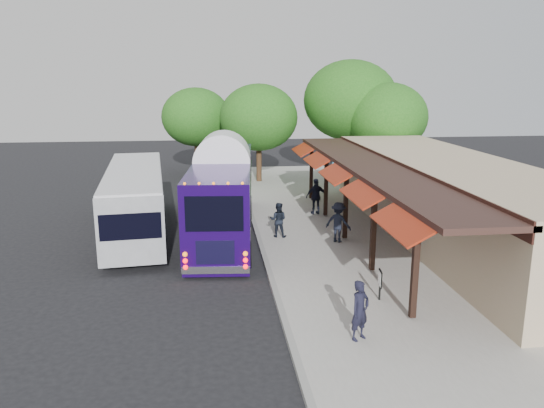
{
  "coord_description": "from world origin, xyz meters",
  "views": [
    {
      "loc": [
        -1.98,
        -17.83,
        7.07
      ],
      "look_at": [
        0.58,
        4.18,
        1.8
      ],
      "focal_mm": 35.0,
      "sensor_mm": 36.0,
      "label": 1
    }
  ],
  "objects_px": {
    "ped_a": "(360,310)",
    "ped_d": "(338,222)",
    "coach_bus": "(224,192)",
    "ped_b": "(278,220)",
    "city_bus": "(135,198)",
    "ped_c": "(316,196)",
    "sign_board": "(380,280)"
  },
  "relations": [
    {
      "from": "city_bus",
      "to": "ped_b",
      "type": "relative_size",
      "value": 7.34
    },
    {
      "from": "coach_bus",
      "to": "city_bus",
      "type": "xyz_separation_m",
      "value": [
        -4.06,
        0.72,
        -0.35
      ]
    },
    {
      "from": "ped_a",
      "to": "city_bus",
      "type": "bearing_deg",
      "value": 90.07
    },
    {
      "from": "ped_a",
      "to": "ped_d",
      "type": "height_order",
      "value": "ped_d"
    },
    {
      "from": "ped_a",
      "to": "ped_c",
      "type": "height_order",
      "value": "ped_c"
    },
    {
      "from": "city_bus",
      "to": "sign_board",
      "type": "xyz_separation_m",
      "value": [
        8.77,
        -9.14,
        -0.85
      ]
    },
    {
      "from": "ped_a",
      "to": "sign_board",
      "type": "height_order",
      "value": "ped_a"
    },
    {
      "from": "coach_bus",
      "to": "ped_b",
      "type": "xyz_separation_m",
      "value": [
        2.37,
        -1.14,
        -1.09
      ]
    },
    {
      "from": "coach_bus",
      "to": "sign_board",
      "type": "bearing_deg",
      "value": -56.17
    },
    {
      "from": "coach_bus",
      "to": "sign_board",
      "type": "height_order",
      "value": "coach_bus"
    },
    {
      "from": "ped_d",
      "to": "sign_board",
      "type": "distance_m",
      "value": 6.24
    },
    {
      "from": "ped_d",
      "to": "ped_a",
      "type": "bearing_deg",
      "value": 113.9
    },
    {
      "from": "ped_b",
      "to": "ped_c",
      "type": "relative_size",
      "value": 0.83
    },
    {
      "from": "ped_c",
      "to": "ped_d",
      "type": "xyz_separation_m",
      "value": [
        0.0,
        -4.86,
        -0.06
      ]
    },
    {
      "from": "coach_bus",
      "to": "ped_c",
      "type": "xyz_separation_m",
      "value": [
        4.85,
        2.67,
        -0.93
      ]
    },
    {
      "from": "coach_bus",
      "to": "ped_d",
      "type": "distance_m",
      "value": 5.41
    },
    {
      "from": "coach_bus",
      "to": "city_bus",
      "type": "distance_m",
      "value": 4.13
    },
    {
      "from": "ped_d",
      "to": "sign_board",
      "type": "height_order",
      "value": "ped_d"
    },
    {
      "from": "ped_d",
      "to": "ped_c",
      "type": "bearing_deg",
      "value": -56.31
    },
    {
      "from": "coach_bus",
      "to": "ped_a",
      "type": "relative_size",
      "value": 7.1
    },
    {
      "from": "coach_bus",
      "to": "ped_a",
      "type": "xyz_separation_m",
      "value": [
        3.35,
        -10.91,
        -1.03
      ]
    },
    {
      "from": "coach_bus",
      "to": "ped_c",
      "type": "relative_size",
      "value": 6.33
    },
    {
      "from": "ped_a",
      "to": "ped_c",
      "type": "distance_m",
      "value": 13.66
    },
    {
      "from": "coach_bus",
      "to": "ped_d",
      "type": "height_order",
      "value": "coach_bus"
    },
    {
      "from": "ped_b",
      "to": "ped_c",
      "type": "distance_m",
      "value": 4.55
    },
    {
      "from": "city_bus",
      "to": "ped_d",
      "type": "height_order",
      "value": "city_bus"
    },
    {
      "from": "sign_board",
      "to": "ped_d",
      "type": "bearing_deg",
      "value": 95.6
    },
    {
      "from": "city_bus",
      "to": "ped_d",
      "type": "xyz_separation_m",
      "value": [
        8.91,
        -2.91,
        -0.65
      ]
    },
    {
      "from": "city_bus",
      "to": "ped_a",
      "type": "distance_m",
      "value": 13.8
    },
    {
      "from": "ped_a",
      "to": "ped_c",
      "type": "xyz_separation_m",
      "value": [
        1.5,
        13.58,
        0.1
      ]
    },
    {
      "from": "ped_b",
      "to": "sign_board",
      "type": "distance_m",
      "value": 7.65
    },
    {
      "from": "city_bus",
      "to": "ped_c",
      "type": "distance_m",
      "value": 9.14
    }
  ]
}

